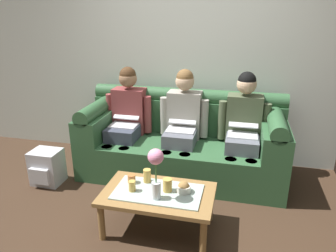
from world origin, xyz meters
The scene contains 14 objects.
ground_plane centered at (0.00, 0.00, 0.00)m, with size 14.00×14.00×0.00m, color #382619.
back_wall_patterned centered at (0.00, 1.70, 1.45)m, with size 6.00×0.12×2.90m, color silver.
couch centered at (0.00, 1.17, 0.37)m, with size 2.28×0.88×0.96m.
person_left centered at (-0.67, 1.17, 0.66)m, with size 0.56×0.67×1.22m.
person_middle centered at (0.00, 1.17, 0.66)m, with size 0.56×0.67×1.22m.
person_right centered at (0.67, 1.17, 0.66)m, with size 0.56×0.67×1.22m.
coffee_table centered at (0.00, 0.08, 0.33)m, with size 0.95×0.57×0.38m.
flower_vase centered at (0.01, -0.02, 0.67)m, with size 0.13×0.13×0.44m.
snack_bowl centered at (0.21, 0.12, 0.42)m, with size 0.12×0.12×0.10m.
cup_near_left centered at (-0.13, 0.21, 0.44)m, with size 0.07×0.07×0.12m, color gold.
cup_near_right centered at (-0.26, 0.17, 0.42)m, with size 0.07×0.07×0.08m, color #B26633.
cup_far_center centered at (-0.21, 0.04, 0.43)m, with size 0.06×0.06×0.09m, color gold.
cup_far_left centered at (0.08, 0.11, 0.44)m, with size 0.08×0.08×0.11m, color gold.
backpack_left centered at (-1.41, 0.57, 0.19)m, with size 0.32×0.31×0.39m.
Camera 1 is at (0.63, -2.18, 1.82)m, focal length 33.95 mm.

